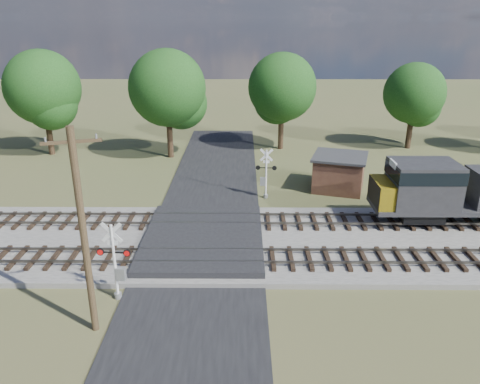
{
  "coord_description": "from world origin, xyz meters",
  "views": [
    {
      "loc": [
        2.36,
        -24.67,
        12.76
      ],
      "look_at": [
        2.18,
        2.0,
        2.77
      ],
      "focal_mm": 35.0,
      "sensor_mm": 36.0,
      "label": 1
    }
  ],
  "objects_px": {
    "crossing_signal_near": "(117,268)",
    "utility_pole": "(83,230)",
    "crossing_signal_far": "(265,178)",
    "equipment_shed": "(339,172)"
  },
  "relations": [
    {
      "from": "crossing_signal_far",
      "to": "utility_pole",
      "type": "height_order",
      "value": "utility_pole"
    },
    {
      "from": "equipment_shed",
      "to": "utility_pole",
      "type": "bearing_deg",
      "value": -111.03
    },
    {
      "from": "crossing_signal_near",
      "to": "crossing_signal_far",
      "type": "xyz_separation_m",
      "value": [
        7.57,
        13.49,
        -0.08
      ]
    },
    {
      "from": "equipment_shed",
      "to": "crossing_signal_far",
      "type": "bearing_deg",
      "value": -144.42
    },
    {
      "from": "crossing_signal_far",
      "to": "equipment_shed",
      "type": "height_order",
      "value": "crossing_signal_far"
    },
    {
      "from": "crossing_signal_near",
      "to": "utility_pole",
      "type": "xyz_separation_m",
      "value": [
        -0.48,
        -2.38,
        3.09
      ]
    },
    {
      "from": "crossing_signal_near",
      "to": "crossing_signal_far",
      "type": "relative_size",
      "value": 1.05
    },
    {
      "from": "crossing_signal_far",
      "to": "equipment_shed",
      "type": "distance_m",
      "value": 6.22
    },
    {
      "from": "crossing_signal_near",
      "to": "utility_pole",
      "type": "relative_size",
      "value": 0.45
    },
    {
      "from": "utility_pole",
      "to": "crossing_signal_near",
      "type": "bearing_deg",
      "value": 61.64
    }
  ]
}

